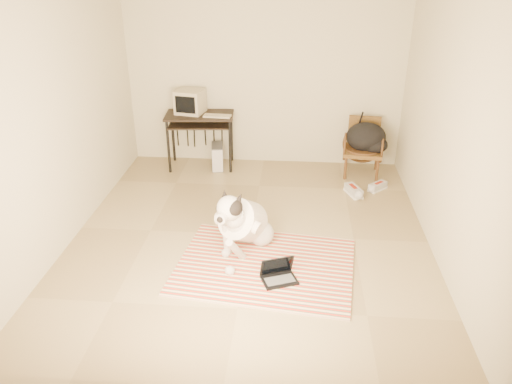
# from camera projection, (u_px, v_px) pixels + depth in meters

# --- Properties ---
(floor) EXTENTS (4.50, 4.50, 0.00)m
(floor) POSITION_uv_depth(u_px,v_px,m) (251.00, 235.00, 5.73)
(floor) COLOR #9A875E
(floor) RESTS_ON ground
(wall_back) EXTENTS (4.50, 0.00, 4.50)m
(wall_back) POSITION_uv_depth(u_px,v_px,m) (264.00, 73.00, 7.15)
(wall_back) COLOR beige
(wall_back) RESTS_ON floor
(wall_front) EXTENTS (4.50, 0.00, 4.50)m
(wall_front) POSITION_uv_depth(u_px,v_px,m) (217.00, 234.00, 3.13)
(wall_front) COLOR beige
(wall_front) RESTS_ON floor
(wall_left) EXTENTS (0.00, 4.50, 4.50)m
(wall_left) POSITION_uv_depth(u_px,v_px,m) (62.00, 117.00, 5.29)
(wall_left) COLOR beige
(wall_left) RESTS_ON floor
(wall_right) EXTENTS (0.00, 4.50, 4.50)m
(wall_right) POSITION_uv_depth(u_px,v_px,m) (448.00, 127.00, 4.99)
(wall_right) COLOR beige
(wall_right) RESTS_ON floor
(rug) EXTENTS (1.94, 1.57, 0.02)m
(rug) POSITION_uv_depth(u_px,v_px,m) (265.00, 266.00, 5.15)
(rug) COLOR red
(rug) RESTS_ON floor
(dog) EXTENTS (0.62, 1.12, 0.82)m
(dog) POSITION_uv_depth(u_px,v_px,m) (243.00, 223.00, 5.32)
(dog) COLOR beige
(dog) RESTS_ON rug
(laptop) EXTENTS (0.40, 0.35, 0.23)m
(laptop) POSITION_uv_depth(u_px,v_px,m) (278.00, 274.00, 4.91)
(laptop) COLOR black
(laptop) RESTS_ON rug
(computer_desk) EXTENTS (1.02, 0.62, 0.81)m
(computer_desk) POSITION_uv_depth(u_px,v_px,m) (200.00, 122.00, 7.23)
(computer_desk) COLOR black
(computer_desk) RESTS_ON floor
(crt_monitor) EXTENTS (0.44, 0.42, 0.34)m
(crt_monitor) POSITION_uv_depth(u_px,v_px,m) (190.00, 102.00, 7.17)
(crt_monitor) COLOR tan
(crt_monitor) RESTS_ON computer_desk
(desk_keyboard) EXTENTS (0.40, 0.17, 0.03)m
(desk_keyboard) POSITION_uv_depth(u_px,v_px,m) (217.00, 116.00, 7.07)
(desk_keyboard) COLOR tan
(desk_keyboard) RESTS_ON computer_desk
(pc_tower) EXTENTS (0.22, 0.41, 0.36)m
(pc_tower) POSITION_uv_depth(u_px,v_px,m) (217.00, 157.00, 7.41)
(pc_tower) COLOR #525255
(pc_tower) RESTS_ON floor
(rattan_chair) EXTENTS (0.58, 0.57, 0.80)m
(rattan_chair) POSITION_uv_depth(u_px,v_px,m) (363.00, 147.00, 7.14)
(rattan_chair) COLOR brown
(rattan_chair) RESTS_ON floor
(backpack) EXTENTS (0.58, 0.46, 0.41)m
(backpack) POSITION_uv_depth(u_px,v_px,m) (368.00, 138.00, 7.02)
(backpack) COLOR black
(backpack) RESTS_ON rattan_chair
(sneaker_left) EXTENTS (0.25, 0.36, 0.12)m
(sneaker_left) POSITION_uv_depth(u_px,v_px,m) (353.00, 191.00, 6.65)
(sneaker_left) COLOR white
(sneaker_left) RESTS_ON floor
(sneaker_right) EXTENTS (0.29, 0.29, 0.10)m
(sneaker_right) POSITION_uv_depth(u_px,v_px,m) (378.00, 187.00, 6.78)
(sneaker_right) COLOR white
(sneaker_right) RESTS_ON floor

